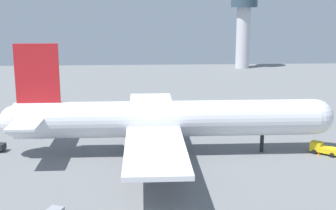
{
  "coord_description": "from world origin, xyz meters",
  "views": [
    {
      "loc": [
        -4.52,
        -81.74,
        27.55
      ],
      "look_at": [
        0.0,
        0.0,
        9.13
      ],
      "focal_mm": 49.82,
      "sensor_mm": 36.0,
      "label": 1
    }
  ],
  "objects_px": {
    "safety_cone_nose": "(319,154)",
    "control_tower": "(244,23)",
    "maintenance_van": "(181,117)",
    "fuel_truck": "(323,148)",
    "cargo_airplane": "(167,119)",
    "catering_truck": "(282,107)"
  },
  "relations": [
    {
      "from": "control_tower",
      "to": "cargo_airplane",
      "type": "bearing_deg",
      "value": -108.73
    },
    {
      "from": "cargo_airplane",
      "to": "maintenance_van",
      "type": "distance_m",
      "value": 23.49
    },
    {
      "from": "fuel_truck",
      "to": "safety_cone_nose",
      "type": "relative_size",
      "value": 9.31
    },
    {
      "from": "cargo_airplane",
      "to": "fuel_truck",
      "type": "xyz_separation_m",
      "value": [
        28.55,
        -2.0,
        -5.4
      ]
    },
    {
      "from": "cargo_airplane",
      "to": "maintenance_van",
      "type": "height_order",
      "value": "cargo_airplane"
    },
    {
      "from": "cargo_airplane",
      "to": "maintenance_van",
      "type": "xyz_separation_m",
      "value": [
        4.42,
        22.46,
        -5.25
      ]
    },
    {
      "from": "catering_truck",
      "to": "safety_cone_nose",
      "type": "relative_size",
      "value": 8.4
    },
    {
      "from": "safety_cone_nose",
      "to": "control_tower",
      "type": "height_order",
      "value": "control_tower"
    },
    {
      "from": "maintenance_van",
      "to": "cargo_airplane",
      "type": "bearing_deg",
      "value": -101.14
    },
    {
      "from": "catering_truck",
      "to": "maintenance_van",
      "type": "height_order",
      "value": "maintenance_van"
    },
    {
      "from": "cargo_airplane",
      "to": "fuel_truck",
      "type": "height_order",
      "value": "cargo_airplane"
    },
    {
      "from": "maintenance_van",
      "to": "control_tower",
      "type": "bearing_deg",
      "value": 69.41
    },
    {
      "from": "safety_cone_nose",
      "to": "control_tower",
      "type": "bearing_deg",
      "value": 85.01
    },
    {
      "from": "maintenance_van",
      "to": "safety_cone_nose",
      "type": "xyz_separation_m",
      "value": [
        22.97,
        -25.25,
        -0.92
      ]
    },
    {
      "from": "safety_cone_nose",
      "to": "cargo_airplane",
      "type": "bearing_deg",
      "value": 174.19
    },
    {
      "from": "control_tower",
      "to": "fuel_truck",
      "type": "bearing_deg",
      "value": -94.44
    },
    {
      "from": "safety_cone_nose",
      "to": "catering_truck",
      "type": "bearing_deg",
      "value": 84.38
    },
    {
      "from": "cargo_airplane",
      "to": "maintenance_van",
      "type": "bearing_deg",
      "value": 78.86
    },
    {
      "from": "fuel_truck",
      "to": "maintenance_van",
      "type": "xyz_separation_m",
      "value": [
        -24.12,
        24.46,
        0.15
      ]
    },
    {
      "from": "catering_truck",
      "to": "safety_cone_nose",
      "type": "height_order",
      "value": "catering_truck"
    },
    {
      "from": "cargo_airplane",
      "to": "catering_truck",
      "type": "xyz_separation_m",
      "value": [
        30.75,
        31.27,
        -5.35
      ]
    },
    {
      "from": "catering_truck",
      "to": "safety_cone_nose",
      "type": "bearing_deg",
      "value": -95.62
    }
  ]
}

